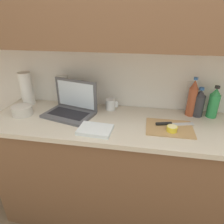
{
  "coord_description": "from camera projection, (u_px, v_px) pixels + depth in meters",
  "views": [
    {
      "loc": [
        -0.12,
        -1.26,
        1.62
      ],
      "look_at": [
        -0.34,
        -0.01,
        1.01
      ],
      "focal_mm": 32.0,
      "sensor_mm": 36.0,
      "label": 1
    }
  ],
  "objects": [
    {
      "name": "laptop",
      "position": [
        72.0,
        106.0,
        1.54
      ],
      "size": [
        0.41,
        0.33,
        0.26
      ],
      "rotation": [
        0.0,
        0.0,
        -0.26
      ],
      "color": "#515156",
      "rests_on": "counter_unit"
    },
    {
      "name": "cutting_board",
      "position": [
        169.0,
        128.0,
        1.36
      ],
      "size": [
        0.31,
        0.24,
        0.01
      ],
      "primitive_type": "cube",
      "color": "tan",
      "rests_on": "counter_unit"
    },
    {
      "name": "ground_plane",
      "position": [
        149.0,
        215.0,
        1.8
      ],
      "size": [
        12.0,
        12.0,
        0.0
      ],
      "primitive_type": "plane",
      "color": "brown",
      "rests_on": "ground"
    },
    {
      "name": "measuring_cup",
      "position": [
        111.0,
        104.0,
        1.62
      ],
      "size": [
        0.1,
        0.08,
        0.09
      ],
      "color": "silver",
      "rests_on": "counter_unit"
    },
    {
      "name": "counter_unit",
      "position": [
        156.0,
        175.0,
        1.6
      ],
      "size": [
        2.5,
        0.58,
        0.93
      ],
      "color": "brown",
      "rests_on": "ground_plane"
    },
    {
      "name": "bowl_white",
      "position": [
        22.0,
        110.0,
        1.53
      ],
      "size": [
        0.15,
        0.15,
        0.07
      ],
      "color": "beige",
      "rests_on": "counter_unit"
    },
    {
      "name": "dish_towel",
      "position": [
        95.0,
        130.0,
        1.32
      ],
      "size": [
        0.23,
        0.17,
        0.02
      ],
      "primitive_type": "cube",
      "rotation": [
        0.0,
        0.0,
        -0.06
      ],
      "color": "white",
      "rests_on": "counter_unit"
    },
    {
      "name": "lemon_half_cut",
      "position": [
        172.0,
        129.0,
        1.3
      ],
      "size": [
        0.07,
        0.07,
        0.04
      ],
      "color": "yellow",
      "rests_on": "cutting_board"
    },
    {
      "name": "bottle_green_soda",
      "position": [
        214.0,
        103.0,
        1.47
      ],
      "size": [
        0.08,
        0.08,
        0.24
      ],
      "color": "#2D934C",
      "rests_on": "counter_unit"
    },
    {
      "name": "paper_towel_roll",
      "position": [
        27.0,
        89.0,
        1.69
      ],
      "size": [
        0.1,
        0.1,
        0.28
      ],
      "color": "white",
      "rests_on": "counter_unit"
    },
    {
      "name": "knife",
      "position": [
        168.0,
        124.0,
        1.38
      ],
      "size": [
        0.27,
        0.1,
        0.02
      ],
      "rotation": [
        0.0,
        0.0,
        0.25
      ],
      "color": "silver",
      "rests_on": "cutting_board"
    },
    {
      "name": "wall_back",
      "position": [
        168.0,
        27.0,
        1.32
      ],
      "size": [
        5.2,
        0.38,
        2.6
      ],
      "color": "white",
      "rests_on": "ground_plane"
    },
    {
      "name": "bottle_oil_tall",
      "position": [
        199.0,
        103.0,
        1.49
      ],
      "size": [
        0.08,
        0.08,
        0.23
      ],
      "color": "#333338",
      "rests_on": "counter_unit"
    },
    {
      "name": "bottle_water_clear",
      "position": [
        192.0,
        98.0,
        1.48
      ],
      "size": [
        0.07,
        0.07,
        0.3
      ],
      "color": "#A34C2D",
      "rests_on": "counter_unit"
    }
  ]
}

